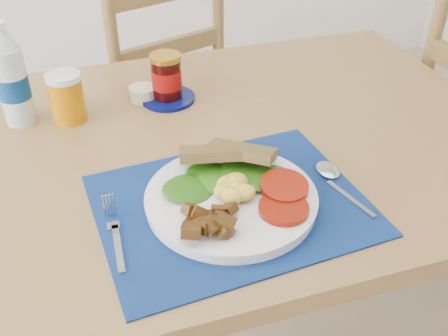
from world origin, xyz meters
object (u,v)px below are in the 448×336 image
object	(u,v)px
water_bottle	(12,80)
chair_far	(154,78)
jam_on_saucer	(167,81)
juice_glass	(67,99)
breakfast_plate	(229,197)

from	to	relation	value
water_bottle	chair_far	bearing A→B (deg)	51.72
chair_far	jam_on_saucer	bearing A→B (deg)	64.87
chair_far	juice_glass	size ratio (longest dim) A/B	11.06
juice_glass	jam_on_saucer	world-z (taller)	jam_on_saucer
breakfast_plate	juice_glass	bearing A→B (deg)	142.33
breakfast_plate	chair_far	bearing A→B (deg)	108.91
jam_on_saucer	juice_glass	bearing A→B (deg)	-174.55
breakfast_plate	water_bottle	bearing A→B (deg)	150.38
breakfast_plate	water_bottle	xyz separation A→B (m)	(-0.34, 0.42, 0.07)
breakfast_plate	water_bottle	size ratio (longest dim) A/B	1.31
chair_far	breakfast_plate	size ratio (longest dim) A/B	3.85
breakfast_plate	juice_glass	world-z (taller)	juice_glass
chair_far	juice_glass	xyz separation A→B (m)	(-0.28, -0.51, 0.23)
juice_glass	jam_on_saucer	bearing A→B (deg)	5.45
water_bottle	juice_glass	world-z (taller)	water_bottle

